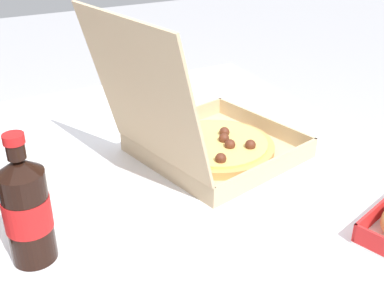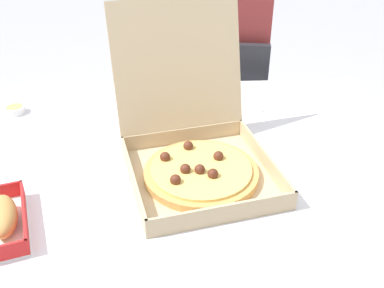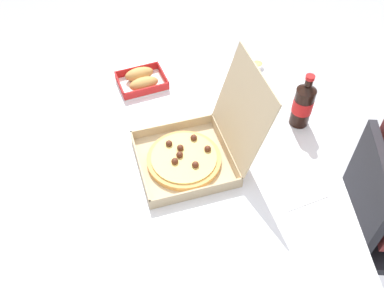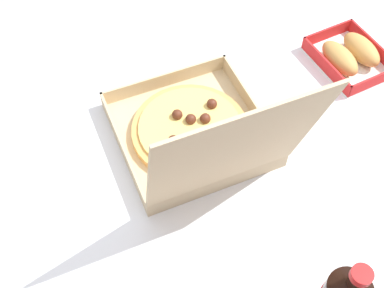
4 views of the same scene
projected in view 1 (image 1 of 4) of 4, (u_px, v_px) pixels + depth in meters
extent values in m
cube|color=white|center=(190.00, 173.00, 1.07)|extent=(1.13, 0.89, 0.03)
cylinder|color=#B7B7BC|center=(220.00, 173.00, 1.78)|extent=(0.05, 0.05, 0.71)
cylinder|color=#B7B7BC|center=(4.00, 232.00, 1.48)|extent=(0.05, 0.05, 0.71)
cube|color=tan|center=(217.00, 152.00, 1.11)|extent=(0.38, 0.38, 0.01)
cube|color=tan|center=(263.00, 124.00, 1.19)|extent=(0.31, 0.08, 0.04)
cube|color=tan|center=(269.00, 169.00, 1.00)|extent=(0.08, 0.31, 0.04)
cube|color=tan|center=(175.00, 121.00, 1.21)|extent=(0.08, 0.31, 0.04)
cube|color=tan|center=(164.00, 165.00, 1.01)|extent=(0.31, 0.08, 0.04)
cube|color=tan|center=(142.00, 93.00, 0.91)|extent=(0.32, 0.16, 0.30)
cylinder|color=tan|center=(217.00, 147.00, 1.11)|extent=(0.26, 0.26, 0.02)
cylinder|color=#EAC666|center=(217.00, 143.00, 1.10)|extent=(0.23, 0.23, 0.01)
sphere|color=#562819|center=(230.00, 145.00, 1.07)|extent=(0.02, 0.02, 0.02)
sphere|color=#562819|center=(250.00, 145.00, 1.07)|extent=(0.02, 0.02, 0.02)
sphere|color=#562819|center=(224.00, 132.00, 1.13)|extent=(0.02, 0.02, 0.02)
sphere|color=#562819|center=(221.00, 159.00, 1.02)|extent=(0.02, 0.02, 0.02)
sphere|color=#562819|center=(194.00, 135.00, 1.12)|extent=(0.02, 0.02, 0.02)
sphere|color=#562819|center=(187.00, 152.00, 1.04)|extent=(0.02, 0.02, 0.02)
sphere|color=#562819|center=(224.00, 138.00, 1.10)|extent=(0.02, 0.02, 0.02)
cube|color=red|center=(380.00, 210.00, 0.88)|extent=(0.06, 0.18, 0.03)
cylinder|color=black|center=(28.00, 217.00, 0.76)|extent=(0.07, 0.07, 0.16)
cone|color=black|center=(19.00, 166.00, 0.72)|extent=(0.07, 0.07, 0.02)
cylinder|color=black|center=(16.00, 151.00, 0.71)|extent=(0.03, 0.03, 0.02)
cylinder|color=red|center=(13.00, 139.00, 0.70)|extent=(0.03, 0.03, 0.01)
cylinder|color=red|center=(27.00, 213.00, 0.76)|extent=(0.07, 0.07, 0.06)
cube|color=white|center=(50.00, 170.00, 1.04)|extent=(0.25, 0.21, 0.00)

